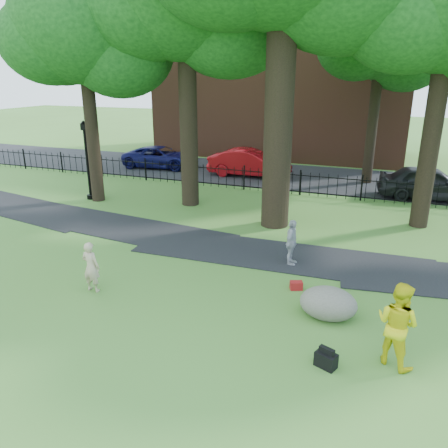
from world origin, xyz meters
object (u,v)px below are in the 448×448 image
at_px(boulder, 328,301).
at_px(red_sedan, 250,163).
at_px(man, 397,324).
at_px(lamppost, 87,161).
at_px(woman, 91,267).

height_order(boulder, red_sedan, red_sedan).
height_order(man, boulder, man).
xyz_separation_m(lamppost, red_sedan, (5.78, 7.65, -1.06)).
relative_size(lamppost, red_sedan, 0.78).
relative_size(man, red_sedan, 0.38).
distance_m(woman, red_sedan, 15.64).
bearing_deg(woman, man, 177.73).
bearing_deg(boulder, man, -41.91).
xyz_separation_m(man, red_sedan, (-8.39, 16.07, -0.14)).
distance_m(man, red_sedan, 18.13).
bearing_deg(man, boulder, -11.24).
distance_m(woman, man, 8.06).
distance_m(woman, boulder, 6.55).
bearing_deg(boulder, red_sedan, 114.95).
bearing_deg(woman, boulder, -170.50).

